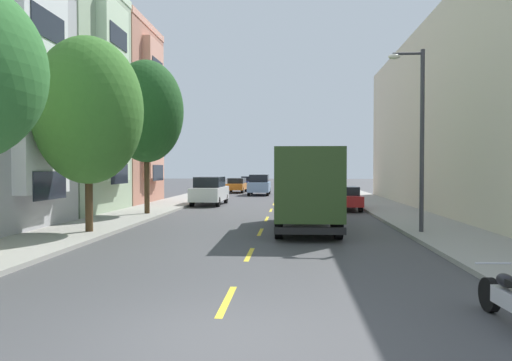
{
  "coord_description": "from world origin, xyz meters",
  "views": [
    {
      "loc": [
        1.22,
        -7.12,
        2.53
      ],
      "look_at": [
        -1.22,
        26.3,
        1.68
      ],
      "focal_mm": 34.11,
      "sensor_mm": 36.0,
      "label": 1
    }
  ],
  "objects_px": {
    "street_lamp": "(418,126)",
    "parked_hatchback_navy": "(247,182)",
    "street_tree_third": "(147,112)",
    "parked_motorcycle": "(511,300)",
    "parked_sedan_red": "(344,198)",
    "parked_sedan_forest": "(329,190)",
    "parked_wagon_orange": "(237,185)",
    "moving_sky_sedan": "(259,185)",
    "delivery_box_truck": "(306,184)",
    "parked_suv_white": "(210,191)",
    "street_tree_second": "(88,111)",
    "parked_pickup_burgundy": "(326,186)"
  },
  "relations": [
    {
      "from": "parked_motorcycle",
      "to": "street_tree_second",
      "type": "bearing_deg",
      "value": 138.85
    },
    {
      "from": "street_tree_second",
      "to": "moving_sky_sedan",
      "type": "bearing_deg",
      "value": 80.64
    },
    {
      "from": "parked_sedan_red",
      "to": "parked_wagon_orange",
      "type": "relative_size",
      "value": 0.95
    },
    {
      "from": "street_tree_third",
      "to": "parked_pickup_burgundy",
      "type": "xyz_separation_m",
      "value": [
        10.85,
        20.37,
        -4.69
      ]
    },
    {
      "from": "parked_sedan_forest",
      "to": "moving_sky_sedan",
      "type": "height_order",
      "value": "moving_sky_sedan"
    },
    {
      "from": "parked_wagon_orange",
      "to": "moving_sky_sedan",
      "type": "height_order",
      "value": "moving_sky_sedan"
    },
    {
      "from": "street_tree_second",
      "to": "parked_motorcycle",
      "type": "distance_m",
      "value": 15.41
    },
    {
      "from": "street_tree_second",
      "to": "parked_motorcycle",
      "type": "relative_size",
      "value": 3.56
    },
    {
      "from": "parked_sedan_red",
      "to": "parked_wagon_orange",
      "type": "distance_m",
      "value": 22.52
    },
    {
      "from": "parked_sedan_red",
      "to": "parked_motorcycle",
      "type": "relative_size",
      "value": 2.19
    },
    {
      "from": "parked_hatchback_navy",
      "to": "parked_pickup_burgundy",
      "type": "bearing_deg",
      "value": -59.87
    },
    {
      "from": "parked_suv_white",
      "to": "parked_motorcycle",
      "type": "xyz_separation_m",
      "value": [
        9.14,
        -25.04,
        -0.58
      ]
    },
    {
      "from": "delivery_box_truck",
      "to": "parked_hatchback_navy",
      "type": "xyz_separation_m",
      "value": [
        -6.08,
        40.61,
        -1.11
      ]
    },
    {
      "from": "parked_sedan_forest",
      "to": "parked_pickup_burgundy",
      "type": "xyz_separation_m",
      "value": [
        0.18,
        6.27,
        0.08
      ]
    },
    {
      "from": "delivery_box_truck",
      "to": "parked_sedan_forest",
      "type": "xyz_separation_m",
      "value": [
        2.46,
        19.31,
        -1.12
      ]
    },
    {
      "from": "street_tree_second",
      "to": "parked_hatchback_navy",
      "type": "bearing_deg",
      "value": 87.16
    },
    {
      "from": "parked_hatchback_navy",
      "to": "moving_sky_sedan",
      "type": "bearing_deg",
      "value": -80.55
    },
    {
      "from": "street_lamp",
      "to": "parked_pickup_burgundy",
      "type": "xyz_separation_m",
      "value": [
        -1.5,
        26.93,
        -3.26
      ]
    },
    {
      "from": "moving_sky_sedan",
      "to": "parked_wagon_orange",
      "type": "bearing_deg",
      "value": 120.28
    },
    {
      "from": "parked_sedan_forest",
      "to": "parked_motorcycle",
      "type": "xyz_separation_m",
      "value": [
        0.48,
        -31.22,
        -0.34
      ]
    },
    {
      "from": "street_lamp",
      "to": "moving_sky_sedan",
      "type": "distance_m",
      "value": 28.35
    },
    {
      "from": "parked_hatchback_navy",
      "to": "moving_sky_sedan",
      "type": "relative_size",
      "value": 0.84
    },
    {
      "from": "moving_sky_sedan",
      "to": "parked_motorcycle",
      "type": "distance_m",
      "value": 38.22
    },
    {
      "from": "street_tree_second",
      "to": "street_tree_third",
      "type": "bearing_deg",
      "value": 90.0
    },
    {
      "from": "street_tree_third",
      "to": "parked_motorcycle",
      "type": "relative_size",
      "value": 3.93
    },
    {
      "from": "parked_suv_white",
      "to": "street_tree_third",
      "type": "bearing_deg",
      "value": -104.23
    },
    {
      "from": "delivery_box_truck",
      "to": "parked_sedan_forest",
      "type": "bearing_deg",
      "value": 82.73
    },
    {
      "from": "delivery_box_truck",
      "to": "parked_wagon_orange",
      "type": "bearing_deg",
      "value": 101.69
    },
    {
      "from": "street_tree_second",
      "to": "moving_sky_sedan",
      "type": "height_order",
      "value": "street_tree_second"
    },
    {
      "from": "street_tree_third",
      "to": "moving_sky_sedan",
      "type": "relative_size",
      "value": 1.68
    },
    {
      "from": "parked_sedan_red",
      "to": "parked_hatchback_navy",
      "type": "distance_m",
      "value": 32.18
    },
    {
      "from": "street_tree_third",
      "to": "parked_sedan_forest",
      "type": "bearing_deg",
      "value": 52.9
    },
    {
      "from": "parked_hatchback_navy",
      "to": "parked_motorcycle",
      "type": "height_order",
      "value": "parked_hatchback_navy"
    },
    {
      "from": "street_lamp",
      "to": "parked_hatchback_navy",
      "type": "xyz_separation_m",
      "value": [
        -10.22,
        41.97,
        -3.33
      ]
    },
    {
      "from": "street_lamp",
      "to": "parked_pickup_burgundy",
      "type": "relative_size",
      "value": 1.28
    },
    {
      "from": "parked_sedan_forest",
      "to": "parked_wagon_orange",
      "type": "height_order",
      "value": "parked_wagon_orange"
    },
    {
      "from": "street_lamp",
      "to": "moving_sky_sedan",
      "type": "height_order",
      "value": "street_lamp"
    },
    {
      "from": "parked_sedan_forest",
      "to": "moving_sky_sedan",
      "type": "xyz_separation_m",
      "value": [
        -6.06,
        6.43,
        0.24
      ]
    },
    {
      "from": "street_lamp",
      "to": "moving_sky_sedan",
      "type": "relative_size",
      "value": 1.42
    },
    {
      "from": "delivery_box_truck",
      "to": "parked_sedan_red",
      "type": "relative_size",
      "value": 1.77
    },
    {
      "from": "parked_sedan_forest",
      "to": "parked_wagon_orange",
      "type": "bearing_deg",
      "value": 128.43
    },
    {
      "from": "parked_sedan_forest",
      "to": "parked_sedan_red",
      "type": "bearing_deg",
      "value": -89.3
    },
    {
      "from": "parked_sedan_forest",
      "to": "parked_motorcycle",
      "type": "distance_m",
      "value": 31.23
    },
    {
      "from": "moving_sky_sedan",
      "to": "street_tree_second",
      "type": "bearing_deg",
      "value": -99.36
    },
    {
      "from": "delivery_box_truck",
      "to": "parked_suv_white",
      "type": "relative_size",
      "value": 1.65
    },
    {
      "from": "street_tree_third",
      "to": "parked_motorcycle",
      "type": "bearing_deg",
      "value": -56.92
    },
    {
      "from": "parked_suv_white",
      "to": "parked_wagon_orange",
      "type": "relative_size",
      "value": 1.02
    },
    {
      "from": "parked_pickup_burgundy",
      "to": "parked_motorcycle",
      "type": "bearing_deg",
      "value": -89.54
    },
    {
      "from": "street_lamp",
      "to": "parked_motorcycle",
      "type": "height_order",
      "value": "street_lamp"
    },
    {
      "from": "street_lamp",
      "to": "parked_suv_white",
      "type": "relative_size",
      "value": 1.41
    }
  ]
}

